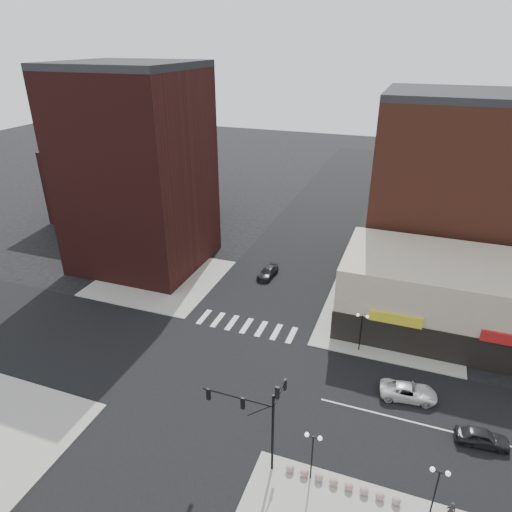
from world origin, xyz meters
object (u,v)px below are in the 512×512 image
(white_suv, at_px, (408,391))
(dark_sedan_north, at_px, (268,272))
(street_lamp_se_a, at_px, (313,445))
(street_lamp_se_b, at_px, (438,481))
(pedestrian, at_px, (451,511))
(street_lamp_ne, at_px, (362,323))
(traffic_signal, at_px, (261,411))
(dark_sedan_east, at_px, (482,437))

(white_suv, relative_size, dark_sedan_north, 1.13)
(street_lamp_se_a, height_order, white_suv, street_lamp_se_a)
(street_lamp_se_b, height_order, pedestrian, street_lamp_se_b)
(white_suv, height_order, pedestrian, pedestrian)
(street_lamp_se_a, height_order, street_lamp_ne, same)
(street_lamp_ne, xyz_separation_m, pedestrian, (8.15, -16.00, -2.34))
(street_lamp_se_b, xyz_separation_m, dark_sedan_north, (-20.56, 27.76, -2.68))
(street_lamp_ne, relative_size, dark_sedan_north, 0.98)
(dark_sedan_north, bearing_deg, street_lamp_ne, -35.71)
(white_suv, height_order, dark_sedan_north, white_suv)
(traffic_signal, relative_size, white_suv, 1.62)
(street_lamp_ne, xyz_separation_m, dark_sedan_north, (-13.56, 11.76, -2.68))
(street_lamp_se_a, relative_size, street_lamp_ne, 1.00)
(street_lamp_se_a, height_order, street_lamp_se_b, same)
(traffic_signal, distance_m, dark_sedan_east, 17.55)
(traffic_signal, distance_m, street_lamp_ne, 16.62)
(white_suv, xyz_separation_m, pedestrian, (3.16, -10.81, 0.28))
(pedestrian, bearing_deg, street_lamp_ne, -73.58)
(street_lamp_ne, bearing_deg, white_suv, -46.12)
(street_lamp_ne, xyz_separation_m, dark_sedan_east, (10.59, -8.49, -2.62))
(dark_sedan_north, bearing_deg, white_suv, -37.19)
(dark_sedan_east, bearing_deg, traffic_signal, 110.69)
(dark_sedan_east, distance_m, dark_sedan_north, 31.51)
(traffic_signal, xyz_separation_m, dark_sedan_east, (15.36, 7.35, -4.29))
(white_suv, bearing_deg, street_lamp_ne, 36.32)
(street_lamp_se_b, xyz_separation_m, street_lamp_ne, (-7.00, 16.00, 0.00))
(white_suv, bearing_deg, dark_sedan_east, -128.05)
(street_lamp_ne, relative_size, dark_sedan_east, 1.06)
(traffic_signal, relative_size, dark_sedan_east, 1.98)
(street_lamp_ne, bearing_deg, street_lamp_se_a, -93.58)
(dark_sedan_north, bearing_deg, street_lamp_se_b, -48.24)
(traffic_signal, xyz_separation_m, pedestrian, (12.91, -0.17, -4.01))
(street_lamp_se_b, height_order, street_lamp_ne, same)
(street_lamp_se_a, distance_m, dark_sedan_east, 14.06)
(street_lamp_se_a, xyz_separation_m, white_suv, (5.99, 10.81, -2.62))
(street_lamp_se_a, distance_m, white_suv, 12.64)
(street_lamp_se_a, bearing_deg, dark_sedan_east, 32.95)
(street_lamp_se_a, relative_size, street_lamp_se_b, 1.00)
(white_suv, bearing_deg, street_lamp_se_b, -177.03)
(street_lamp_se_b, distance_m, pedestrian, 2.61)
(dark_sedan_east, bearing_deg, street_lamp_ne, 46.42)
(dark_sedan_north, bearing_deg, street_lamp_se_a, -60.43)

